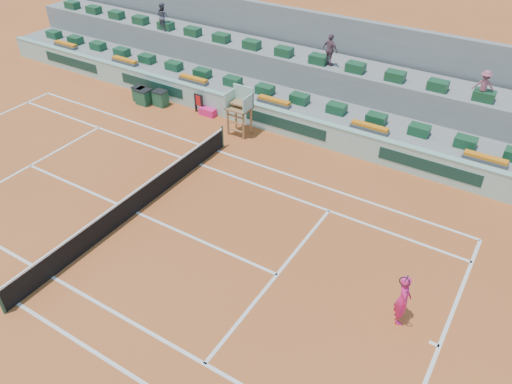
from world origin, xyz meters
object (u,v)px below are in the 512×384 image
drink_cooler_a (161,98)px  tennis_player (403,299)px  umpire_chair (240,105)px  player_bag (208,112)px

drink_cooler_a → tennis_player: tennis_player is taller
umpire_chair → drink_cooler_a: umpire_chair is taller
player_bag → umpire_chair: bearing=-14.3°
player_bag → drink_cooler_a: bearing=-172.2°
player_bag → tennis_player: bearing=-30.9°
player_bag → umpire_chair: (2.51, -0.64, 1.34)m
umpire_chair → tennis_player: umpire_chair is taller
umpire_chair → drink_cooler_a: size_ratio=2.86×
player_bag → tennis_player: size_ratio=0.40×
player_bag → drink_cooler_a: size_ratio=1.07×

